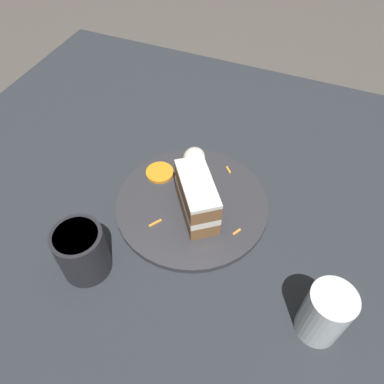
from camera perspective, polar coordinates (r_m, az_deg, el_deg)
ground_plane at (r=0.78m, az=-1.27°, el=-0.83°), size 6.00×6.00×0.00m
dining_table at (r=0.78m, az=-1.28°, el=-0.35°), size 1.00×1.16×0.02m
plate at (r=0.74m, az=-0.00°, el=-1.78°), size 0.30×0.30×0.01m
cake_slice at (r=0.69m, az=0.78°, el=-0.78°), size 0.13×0.12×0.09m
cream_dollop at (r=0.79m, az=0.33°, el=5.29°), size 0.05×0.05×0.04m
orange_garnish at (r=0.78m, az=-4.94°, el=2.98°), size 0.06×0.06×0.01m
carrot_shreds_scatter at (r=0.73m, az=0.62°, el=-1.40°), size 0.20×0.16×0.00m
drinking_glass at (r=0.61m, az=19.39°, el=-17.32°), size 0.07×0.07×0.11m
coffee_mug at (r=0.65m, az=-16.47°, el=-8.51°), size 0.08×0.08×0.10m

